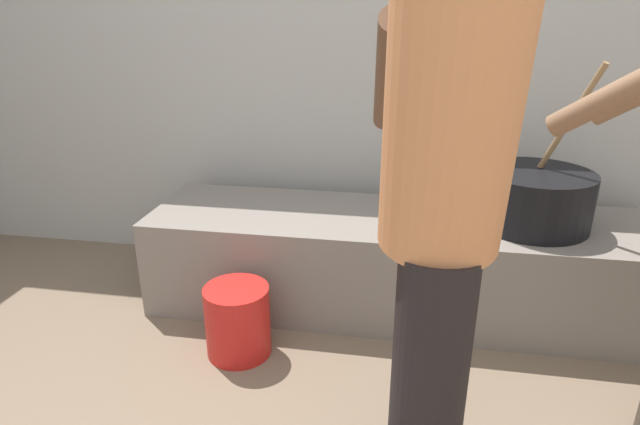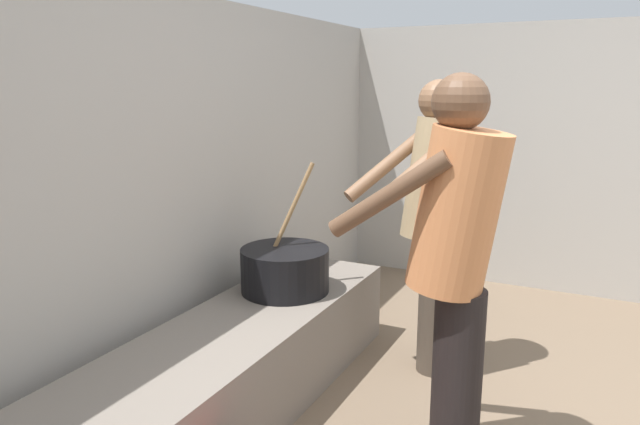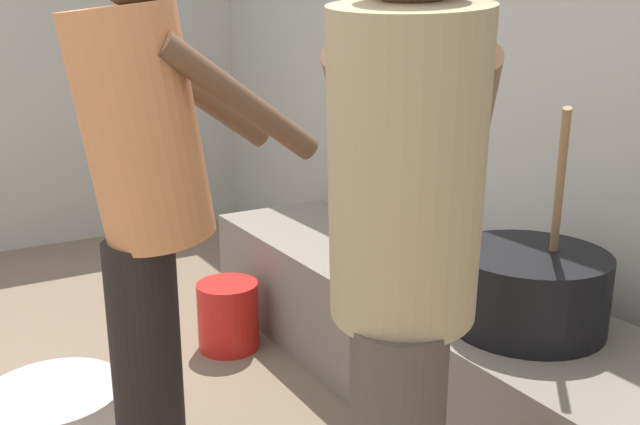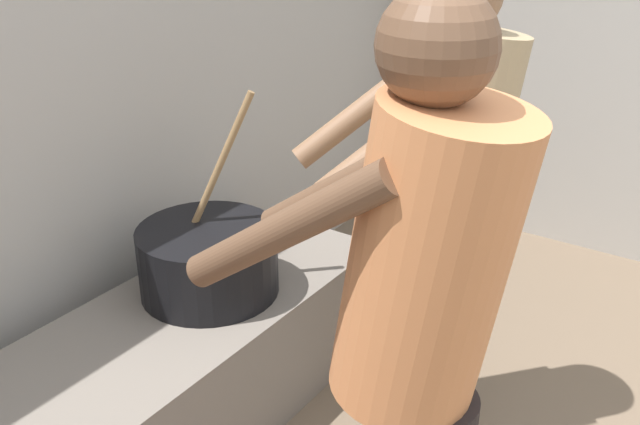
% 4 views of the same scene
% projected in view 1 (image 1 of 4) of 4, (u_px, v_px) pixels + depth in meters
% --- Properties ---
extents(block_enclosure_rear, '(5.49, 0.20, 1.98)m').
position_uv_depth(block_enclosure_rear, '(407.00, 79.00, 2.61)').
color(block_enclosure_rear, '#ADA8A0').
rests_on(block_enclosure_rear, ground_plane).
extents(hearth_ledge, '(2.32, 0.60, 0.45)m').
position_uv_depth(hearth_ledge, '(404.00, 262.00, 2.40)').
color(hearth_ledge, slate).
rests_on(hearth_ledge, ground_plane).
extents(cooking_pot_main, '(0.48, 0.48, 0.69)m').
position_uv_depth(cooking_pot_main, '(534.00, 198.00, 2.21)').
color(cooking_pot_main, black).
rests_on(cooking_pot_main, hearth_ledge).
extents(cook_in_orange_shirt, '(0.37, 0.68, 1.59)m').
position_uv_depth(cook_in_orange_shirt, '(444.00, 193.00, 1.22)').
color(cook_in_orange_shirt, black).
rests_on(cook_in_orange_shirt, ground_plane).
extents(bucket_red_plastic, '(0.26, 0.26, 0.29)m').
position_uv_depth(bucket_red_plastic, '(238.00, 321.00, 2.09)').
color(bucket_red_plastic, red).
rests_on(bucket_red_plastic, ground_plane).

